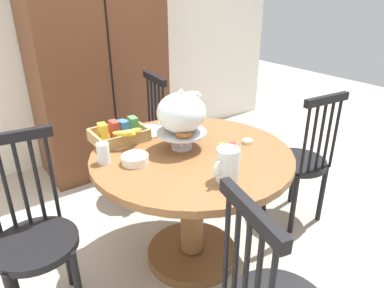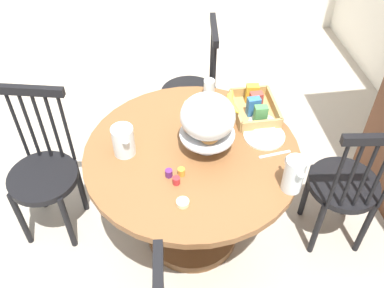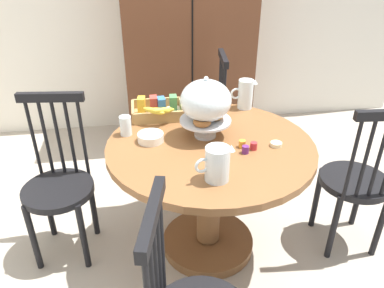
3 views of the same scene
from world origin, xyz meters
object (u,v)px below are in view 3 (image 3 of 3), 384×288
Objects in this scene: orange_juice_pitcher at (217,165)px; milk_pitcher at (245,95)px; windsor_chair_far_side at (59,187)px; pastry_stand_with_dome at (206,103)px; drinking_glass at (126,126)px; butter_dish at (276,144)px; windsor_chair_by_cabinet at (356,183)px; cereal_basket at (158,109)px; china_plate_small at (175,111)px; china_plate_large at (190,112)px; windsor_chair_facing_door at (203,122)px; dining_table at (209,178)px; wooden_armoire at (187,32)px; cereal_bowl at (151,137)px.

orange_juice_pitcher is 1.04× the size of milk_pitcher.
windsor_chair_far_side is 2.83× the size of pastry_stand_with_dome.
drinking_glass reaches higher than butter_dish.
windsor_chair_by_cabinet reaches higher than butter_dish.
windsor_chair_by_cabinet is at bearing -23.13° from cereal_basket.
milk_pitcher reaches higher than orange_juice_pitcher.
orange_juice_pitcher is 1.29× the size of china_plate_small.
windsor_chair_by_cabinet is 4.43× the size of china_plate_large.
windsor_chair_facing_door reaches higher than cereal_basket.
pastry_stand_with_dome is (-0.01, 0.08, 0.43)m from dining_table.
china_plate_large is at bearing -7.73° from china_plate_small.
cereal_basket is 1.44× the size of china_plate_large.
pastry_stand_with_dome is at bearing -51.17° from cereal_basket.
china_plate_small is 0.39m from drinking_glass.
dining_table is 1.15× the size of windsor_chair_by_cabinet.
china_plate_large is at bearing -174.94° from milk_pitcher.
wooden_armoire is at bearing 100.83° from milk_pitcher.
windsor_chair_facing_door is (-0.73, 0.95, 0.00)m from windsor_chair_by_cabinet.
china_plate_small is at bearing -120.60° from windsor_chair_facing_door.
drinking_glass is at bearing -141.13° from china_plate_small.
china_plate_small is at bearing 133.88° from butter_dish.
pastry_stand_with_dome reaches higher than orange_juice_pitcher.
drinking_glass is (-1.30, 0.26, 0.34)m from windsor_chair_by_cabinet.
cereal_basket is (-0.25, 0.37, 0.28)m from dining_table.
windsor_chair_facing_door is 5.23× the size of milk_pitcher.
china_plate_large is (0.80, 0.27, 0.29)m from windsor_chair_far_side.
milk_pitcher is (0.19, -0.42, 0.37)m from windsor_chair_facing_door.
pastry_stand_with_dome is (-0.87, 0.18, 0.49)m from windsor_chair_by_cabinet.
pastry_stand_with_dome is 5.73× the size of butter_dish.
windsor_chair_by_cabinet is (0.85, -0.10, -0.06)m from dining_table.
wooden_armoire is at bearing 74.43° from cereal_bowl.
pastry_stand_with_dome is at bearing -99.86° from windsor_chair_facing_door.
cereal_basket is at bearing 141.64° from butter_dish.
wooden_armoire is at bearing 85.71° from pastry_stand_with_dome.
pastry_stand_with_dome is at bearing -82.93° from china_plate_large.
pastry_stand_with_dome is at bearing -11.01° from drinking_glass.
windsor_chair_facing_door is 1.01m from butter_dish.
windsor_chair_by_cabinet is 1.25m from cereal_basket.
orange_juice_pitcher is 0.61× the size of cereal_basket.
china_plate_small is 2.50× the size of butter_dish.
windsor_chair_facing_door is 0.60m from china_plate_small.
windsor_chair_far_side reaches higher than cereal_basket.
wooden_armoire is at bearing 73.34° from cereal_basket.
windsor_chair_far_side is at bearing -123.75° from wooden_armoire.
orange_juice_pitcher reaches higher than china_plate_large.
cereal_basket is (-0.35, -1.16, -0.20)m from wooden_armoire.
butter_dish reaches higher than china_plate_large.
cereal_bowl is (-0.31, 0.07, 0.25)m from dining_table.
windsor_chair_facing_door is at bearing 50.59° from drinking_glass.
windsor_chair_far_side reaches higher than dining_table.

